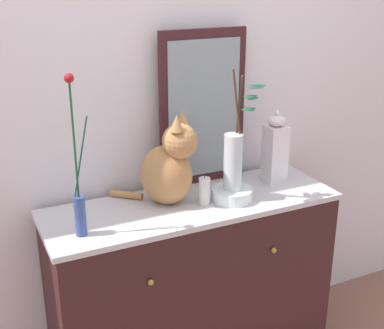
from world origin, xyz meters
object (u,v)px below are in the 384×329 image
vase_glass_clear (234,158)px  candle_pillar (204,191)px  vase_slim_green (79,196)px  jar_lidded_porcelain (275,149)px  sideboard (192,288)px  cat_sitting (169,166)px  mirror_leaning (203,109)px  bowl_porcelain (232,194)px

vase_glass_clear → candle_pillar: size_ratio=4.02×
vase_slim_green → vase_glass_clear: bearing=2.5°
jar_lidded_porcelain → candle_pillar: bearing=-167.0°
sideboard → cat_sitting: cat_sitting is taller
candle_pillar → vase_glass_clear: bearing=-7.2°
mirror_leaning → candle_pillar: mirror_leaning is taller
vase_slim_green → mirror_leaning: bearing=23.3°
sideboard → candle_pillar: candle_pillar is taller
sideboard → jar_lidded_porcelain: bearing=7.0°
cat_sitting → candle_pillar: (0.14, -0.07, -0.12)m
cat_sitting → vase_slim_green: size_ratio=0.66×
sideboard → cat_sitting: size_ratio=3.17×
cat_sitting → mirror_leaning: bearing=34.5°
vase_slim_green → vase_glass_clear: size_ratio=1.17×
mirror_leaning → vase_slim_green: size_ratio=1.14×
bowl_porcelain → candle_pillar: 0.14m
sideboard → mirror_leaning: (0.15, 0.20, 0.82)m
jar_lidded_porcelain → sideboard: bearing=-173.0°
jar_lidded_porcelain → candle_pillar: jar_lidded_porcelain is taller
mirror_leaning → vase_glass_clear: 0.31m
mirror_leaning → bowl_porcelain: size_ratio=3.98×
sideboard → vase_slim_green: (-0.52, -0.09, 0.62)m
cat_sitting → candle_pillar: bearing=-28.4°
vase_glass_clear → sideboard: bearing=161.5°
sideboard → candle_pillar: 0.52m
mirror_leaning → candle_pillar: size_ratio=5.37×
mirror_leaning → candle_pillar: bearing=-114.9°
candle_pillar → mirror_leaning: bearing=65.1°
sideboard → mirror_leaning: size_ratio=1.83×
cat_sitting → sideboard: bearing=-18.4°
mirror_leaning → vase_glass_clear: size_ratio=1.34×
mirror_leaning → candle_pillar: (-0.11, -0.24, -0.30)m
sideboard → jar_lidded_porcelain: 0.78m
vase_slim_green → bowl_porcelain: size_ratio=3.48×
mirror_leaning → candle_pillar: 0.41m
mirror_leaning → jar_lidded_porcelain: bearing=-24.2°
vase_slim_green → bowl_porcelain: (0.70, 0.03, -0.14)m
vase_slim_green → jar_lidded_porcelain: (1.00, 0.15, -0.01)m
vase_slim_green → bowl_porcelain: vase_slim_green is taller
bowl_porcelain → jar_lidded_porcelain: size_ratio=0.52×
vase_slim_green → jar_lidded_porcelain: 1.01m
cat_sitting → vase_slim_green: bearing=-164.3°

